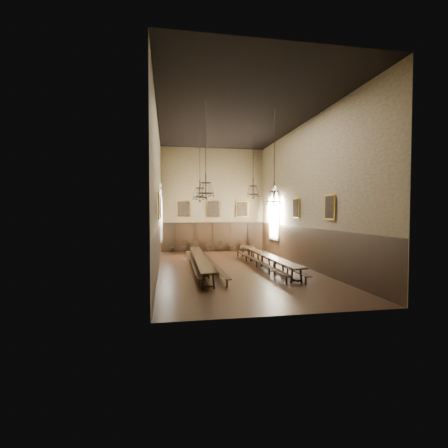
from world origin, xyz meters
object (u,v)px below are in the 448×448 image
object	(u,v)px
bench_left_outer	(193,264)
chair_1	(184,249)
bench_left_inner	(212,265)
chandelier_back_left	(200,193)
chair_3	(209,248)
chandelier_front_right	(274,195)
chair_6	(243,248)
chair_2	(195,249)
chair_4	(220,248)
table_right	(265,260)
bench_right_outer	(274,263)
chair_7	(252,247)
bench_right_inner	(256,263)
table_left	(200,264)
chair_0	(172,249)
chair_5	(232,248)
chandelier_back_right	(253,190)
chandelier_front_left	(206,187)

from	to	relation	value
bench_left_outer	chair_1	size ratio (longest dim) A/B	9.97
bench_left_inner	chandelier_back_left	xyz separation A→B (m)	(-0.44, 2.64, 4.44)
bench_left_inner	chair_3	bearing A→B (deg)	83.57
bench_left_outer	chandelier_front_right	xyz separation A→B (m)	(4.19, -2.54, 4.06)
chair_1	chair_6	bearing A→B (deg)	19.09
chair_2	chair_4	distance (m)	2.14
chair_3	chandelier_front_right	distance (m)	11.78
table_right	bench_right_outer	world-z (taller)	table_right
bench_right_outer	chandelier_back_left	world-z (taller)	chandelier_back_left
chair_7	chandelier_back_left	size ratio (longest dim) A/B	0.21
bench_left_inner	bench_right_inner	xyz separation A→B (m)	(2.83, 0.23, 0.01)
table_right	bench_left_outer	bearing A→B (deg)	-179.44
bench_left_outer	chandelier_back_left	distance (m)	5.09
table_left	chair_6	world-z (taller)	chair_6
chandelier_front_right	table_left	bearing A→B (deg)	151.25
bench_right_inner	chair_4	bearing A→B (deg)	96.46
bench_right_outer	chair_1	world-z (taller)	chair_1
table_left	chair_7	size ratio (longest dim) A/B	10.62
chair_3	chandelier_back_left	world-z (taller)	chandelier_back_left
chair_0	chair_5	world-z (taller)	chair_5
bench_right_outer	chair_7	distance (m)	8.68
chandelier_back_right	chandelier_front_left	xyz separation A→B (m)	(-3.98, -5.58, -0.24)
chair_7	chandelier_front_left	xyz separation A→B (m)	(-5.47, -11.33, 4.42)
chair_0	chair_3	xyz separation A→B (m)	(3.17, -0.07, 0.02)
bench_right_inner	chair_2	size ratio (longest dim) A/B	10.23
chair_1	chair_2	bearing A→B (deg)	19.59
chair_0	chandelier_back_left	bearing A→B (deg)	-75.00
table_right	chandelier_back_right	size ratio (longest dim) A/B	2.34
bench_right_outer	chandelier_front_left	bearing A→B (deg)	-149.18
chair_5	chandelier_back_right	world-z (taller)	chandelier_back_right
chandelier_back_left	chandelier_front_right	xyz separation A→B (m)	(3.53, -4.96, -0.37)
table_right	chair_1	bearing A→B (deg)	119.71
bench_left_outer	bench_left_inner	world-z (taller)	bench_left_outer
chair_3	chair_6	size ratio (longest dim) A/B	0.96
chandelier_front_right	chair_1	bearing A→B (deg)	111.93
chandelier_back_right	chair_6	bearing A→B (deg)	83.83
bench_right_inner	chandelier_front_left	world-z (taller)	chandelier_front_left
bench_left_inner	chair_2	world-z (taller)	chair_2
chandelier_front_right	chair_7	bearing A→B (deg)	81.12
bench_right_outer	chandelier_front_right	bearing A→B (deg)	-108.73
bench_right_inner	chair_1	bearing A→B (deg)	116.37
table_left	chair_4	xyz separation A→B (m)	(2.61, 8.80, -0.13)
table_left	chair_3	xyz separation A→B (m)	(1.68, 8.76, -0.12)
table_left	chandelier_back_left	world-z (taller)	chandelier_back_left
chair_5	chair_7	xyz separation A→B (m)	(1.85, 0.06, 0.02)
bench_left_outer	chair_0	bearing A→B (deg)	97.60
table_right	bench_left_inner	bearing A→B (deg)	-175.49
chair_7	chandelier_back_right	xyz separation A→B (m)	(-1.49, -5.76, 4.66)
chair_0	chandelier_front_left	distance (m)	12.32
bench_left_inner	chair_7	world-z (taller)	chair_7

